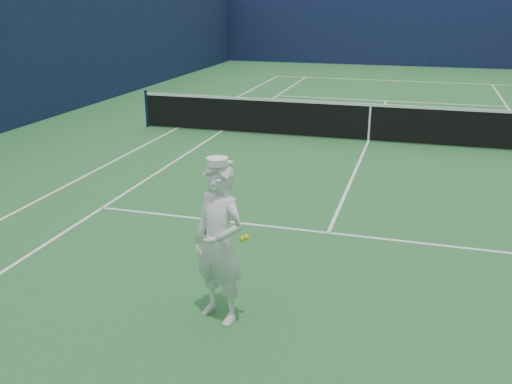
# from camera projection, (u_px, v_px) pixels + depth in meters

# --- Properties ---
(ground) EXTENTS (80.00, 80.00, 0.00)m
(ground) POSITION_uv_depth(u_px,v_px,m) (368.00, 142.00, 15.02)
(ground) COLOR #266530
(ground) RESTS_ON ground
(court_markings) EXTENTS (11.03, 23.83, 0.01)m
(court_markings) POSITION_uv_depth(u_px,v_px,m) (368.00, 141.00, 15.02)
(court_markings) COLOR white
(court_markings) RESTS_ON ground
(windscreen_fence) EXTENTS (20.12, 36.12, 4.00)m
(windscreen_fence) POSITION_uv_depth(u_px,v_px,m) (373.00, 64.00, 14.37)
(windscreen_fence) COLOR #10163B
(windscreen_fence) RESTS_ON ground
(tennis_net) EXTENTS (12.88, 0.09, 1.07)m
(tennis_net) POSITION_uv_depth(u_px,v_px,m) (370.00, 121.00, 14.84)
(tennis_net) COLOR #141E4C
(tennis_net) RESTS_ON ground
(tennis_player) EXTENTS (0.82, 0.74, 1.97)m
(tennis_player) POSITION_uv_depth(u_px,v_px,m) (219.00, 243.00, 6.49)
(tennis_player) COLOR white
(tennis_player) RESTS_ON ground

